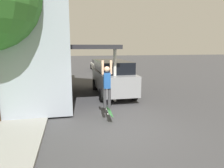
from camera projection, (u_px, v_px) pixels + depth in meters
ground_plane at (121, 127)px, 7.28m from camera, size 120.00×120.00×0.00m
sidewalk at (40, 94)px, 12.30m from camera, size 1.80×80.00×0.10m
suv_parked at (112, 76)px, 12.12m from camera, size 2.02×4.98×2.07m
car_down_street at (99, 65)px, 25.07m from camera, size 1.87×4.15×1.32m
skateboarder at (107, 84)px, 7.63m from camera, size 0.41×0.21×1.84m
skateboard at (110, 112)px, 7.82m from camera, size 0.25×0.81×0.25m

